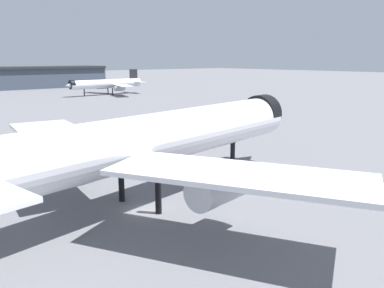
{
  "coord_description": "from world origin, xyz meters",
  "views": [
    {
      "loc": [
        -22.65,
        -33.99,
        16.0
      ],
      "look_at": [
        8.9,
        2.98,
        5.6
      ],
      "focal_mm": 37.64,
      "sensor_mm": 36.0,
      "label": 1
    }
  ],
  "objects_px": {
    "airliner_near_gate": "(152,140)",
    "service_truck_front": "(181,134)",
    "baggage_tug_wing": "(21,149)",
    "airliner_far_taxiway": "(107,84)"
  },
  "relations": [
    {
      "from": "service_truck_front",
      "to": "baggage_tug_wing",
      "type": "distance_m",
      "value": 28.78
    },
    {
      "from": "baggage_tug_wing",
      "to": "airliner_far_taxiway",
      "type": "bearing_deg",
      "value": -135.1
    },
    {
      "from": "airliner_near_gate",
      "to": "service_truck_front",
      "type": "relative_size",
      "value": 9.72
    },
    {
      "from": "airliner_near_gate",
      "to": "baggage_tug_wing",
      "type": "distance_m",
      "value": 33.87
    },
    {
      "from": "airliner_near_gate",
      "to": "service_truck_front",
      "type": "height_order",
      "value": "airliner_near_gate"
    },
    {
      "from": "airliner_far_taxiway",
      "to": "baggage_tug_wing",
      "type": "relative_size",
      "value": 11.34
    },
    {
      "from": "airliner_far_taxiway",
      "to": "baggage_tug_wing",
      "type": "distance_m",
      "value": 113.96
    },
    {
      "from": "service_truck_front",
      "to": "baggage_tug_wing",
      "type": "relative_size",
      "value": 1.67
    },
    {
      "from": "airliner_far_taxiway",
      "to": "service_truck_front",
      "type": "bearing_deg",
      "value": 67.27
    },
    {
      "from": "airliner_near_gate",
      "to": "airliner_far_taxiway",
      "type": "xyz_separation_m",
      "value": [
        63.08,
        125.22,
        -2.33
      ]
    }
  ]
}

